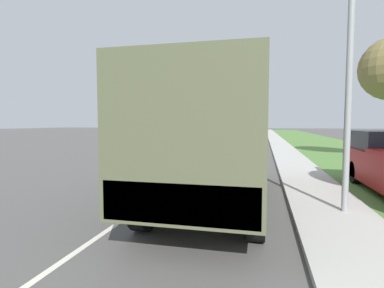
{
  "coord_description": "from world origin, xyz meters",
  "views": [
    {
      "loc": [
        2.94,
        4.54,
        2.1
      ],
      "look_at": [
        0.71,
        13.9,
        1.43
      ],
      "focal_mm": 28.0,
      "sensor_mm": 36.0,
      "label": 1
    }
  ],
  "objects_px": {
    "car_second_ahead": "(251,137)",
    "car_farthest_ahead": "(241,130)",
    "military_truck": "(216,137)",
    "lamp_post": "(340,35)",
    "car_fourth_ahead": "(258,132)",
    "car_nearest_ahead": "(191,142)",
    "car_third_ahead": "(252,134)"
  },
  "relations": [
    {
      "from": "car_second_ahead",
      "to": "car_farthest_ahead",
      "type": "distance_m",
      "value": 30.38
    },
    {
      "from": "military_truck",
      "to": "lamp_post",
      "type": "height_order",
      "value": "lamp_post"
    },
    {
      "from": "military_truck",
      "to": "car_fourth_ahead",
      "type": "distance_m",
      "value": 40.48
    },
    {
      "from": "car_nearest_ahead",
      "to": "car_farthest_ahead",
      "type": "height_order",
      "value": "car_nearest_ahead"
    },
    {
      "from": "car_fourth_ahead",
      "to": "car_third_ahead",
      "type": "bearing_deg",
      "value": -93.71
    },
    {
      "from": "car_nearest_ahead",
      "to": "lamp_post",
      "type": "bearing_deg",
      "value": -63.79
    },
    {
      "from": "car_second_ahead",
      "to": "car_fourth_ahead",
      "type": "distance_m",
      "value": 17.25
    },
    {
      "from": "military_truck",
      "to": "car_fourth_ahead",
      "type": "relative_size",
      "value": 1.65
    },
    {
      "from": "car_fourth_ahead",
      "to": "car_nearest_ahead",
      "type": "bearing_deg",
      "value": -98.79
    },
    {
      "from": "car_nearest_ahead",
      "to": "car_farthest_ahead",
      "type": "xyz_separation_m",
      "value": [
        0.6,
        40.37,
        -0.07
      ]
    },
    {
      "from": "car_nearest_ahead",
      "to": "car_fourth_ahead",
      "type": "bearing_deg",
      "value": 81.21
    },
    {
      "from": "car_third_ahead",
      "to": "car_farthest_ahead",
      "type": "bearing_deg",
      "value": 97.53
    },
    {
      "from": "military_truck",
      "to": "car_farthest_ahead",
      "type": "xyz_separation_m",
      "value": [
        -3.24,
        53.43,
        -1.07
      ]
    },
    {
      "from": "car_third_ahead",
      "to": "lamp_post",
      "type": "height_order",
      "value": "lamp_post"
    },
    {
      "from": "car_farthest_ahead",
      "to": "car_nearest_ahead",
      "type": "bearing_deg",
      "value": -90.85
    },
    {
      "from": "lamp_post",
      "to": "car_third_ahead",
      "type": "bearing_deg",
      "value": 95.5
    },
    {
      "from": "car_nearest_ahead",
      "to": "lamp_post",
      "type": "relative_size",
      "value": 0.74
    },
    {
      "from": "car_nearest_ahead",
      "to": "lamp_post",
      "type": "height_order",
      "value": "lamp_post"
    },
    {
      "from": "military_truck",
      "to": "car_third_ahead",
      "type": "distance_m",
      "value": 30.72
    },
    {
      "from": "car_fourth_ahead",
      "to": "car_farthest_ahead",
      "type": "relative_size",
      "value": 1.13
    },
    {
      "from": "lamp_post",
      "to": "car_farthest_ahead",
      "type": "bearing_deg",
      "value": 96.36
    },
    {
      "from": "military_truck",
      "to": "car_third_ahead",
      "type": "relative_size",
      "value": 1.79
    },
    {
      "from": "military_truck",
      "to": "lamp_post",
      "type": "relative_size",
      "value": 1.18
    },
    {
      "from": "lamp_post",
      "to": "car_second_ahead",
      "type": "bearing_deg",
      "value": 96.69
    },
    {
      "from": "car_second_ahead",
      "to": "car_fourth_ahead",
      "type": "height_order",
      "value": "car_fourth_ahead"
    },
    {
      "from": "car_fourth_ahead",
      "to": "car_farthest_ahead",
      "type": "bearing_deg",
      "value": 105.69
    },
    {
      "from": "car_fourth_ahead",
      "to": "car_farthest_ahead",
      "type": "height_order",
      "value": "car_fourth_ahead"
    },
    {
      "from": "car_third_ahead",
      "to": "car_farthest_ahead",
      "type": "distance_m",
      "value": 22.92
    },
    {
      "from": "car_second_ahead",
      "to": "lamp_post",
      "type": "height_order",
      "value": "lamp_post"
    },
    {
      "from": "car_nearest_ahead",
      "to": "car_second_ahead",
      "type": "bearing_deg",
      "value": 69.35
    },
    {
      "from": "military_truck",
      "to": "car_nearest_ahead",
      "type": "distance_m",
      "value": 13.65
    },
    {
      "from": "car_third_ahead",
      "to": "lamp_post",
      "type": "bearing_deg",
      "value": -84.5
    }
  ]
}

